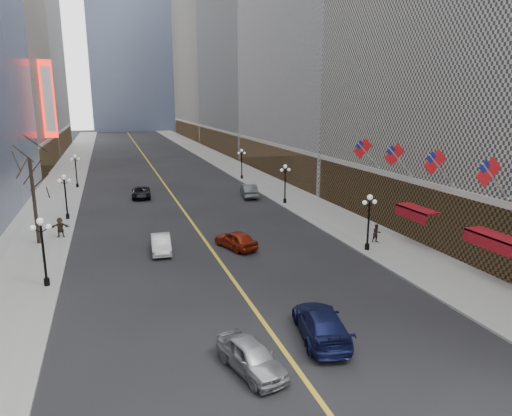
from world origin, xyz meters
TOP-DOWN VIEW (x-y plane):
  - sidewalk_east at (14.00, 70.00)m, footprint 6.00×230.00m
  - sidewalk_west at (-14.00, 70.00)m, footprint 6.00×230.00m
  - lane_line at (0.00, 80.00)m, footprint 0.25×200.00m
  - bldg_east_c at (29.88, 106.00)m, footprint 26.60×40.60m
  - bldg_east_d at (29.90, 149.00)m, footprint 26.60×46.60m
  - streetlamp_east_1 at (11.80, 30.00)m, footprint 1.26×0.44m
  - streetlamp_east_2 at (11.80, 48.00)m, footprint 1.26×0.44m
  - streetlamp_east_3 at (11.80, 66.00)m, footprint 1.26×0.44m
  - streetlamp_west_1 at (-11.80, 30.00)m, footprint 1.26×0.44m
  - streetlamp_west_2 at (-11.80, 48.00)m, footprint 1.26×0.44m
  - streetlamp_west_3 at (-11.80, 66.00)m, footprint 1.26×0.44m
  - flag_2 at (15.31, 22.00)m, footprint 2.87×0.12m
  - flag_3 at (15.31, 27.00)m, footprint 2.87×0.12m
  - flag_4 at (15.31, 32.00)m, footprint 2.87×0.12m
  - flag_5 at (15.31, 37.00)m, footprint 2.87×0.12m
  - awning_b at (16.11, 22.00)m, footprint 1.40×4.00m
  - awning_c at (16.11, 30.00)m, footprint 1.40×4.00m
  - theatre_marquee at (-15.88, 80.00)m, footprint 2.00×0.55m
  - tree_west_far at (-13.50, 40.00)m, footprint 3.60×3.60m
  - car_nb_near at (-2.00, 17.01)m, footprint 2.73×4.50m
  - car_nb_mid at (-3.94, 34.93)m, footprint 1.73×4.29m
  - car_nb_far at (-3.90, 56.77)m, footprint 2.53×4.96m
  - car_sb_near at (2.24, 18.71)m, footprint 3.24×5.74m
  - car_sb_mid at (2.00, 34.03)m, footprint 3.12×4.66m
  - car_sb_far at (9.00, 53.15)m, footprint 2.51×5.19m
  - ped_east_walk at (13.55, 31.42)m, footprint 0.79×0.47m
  - ped_west_far at (-11.89, 41.32)m, footprint 1.67×0.59m

SIDE VIEW (x-z plane):
  - lane_line at x=0.00m, z-range 0.00..0.02m
  - sidewalk_east at x=14.00m, z-range 0.00..0.15m
  - sidewalk_west at x=-14.00m, z-range 0.00..0.15m
  - car_nb_far at x=-3.90m, z-range 0.00..1.34m
  - car_nb_mid at x=-3.94m, z-range 0.00..1.39m
  - car_nb_near at x=-2.00m, z-range 0.00..1.43m
  - car_sb_mid at x=2.00m, z-range 0.00..1.47m
  - car_sb_near at x=2.24m, z-range 0.00..1.57m
  - car_sb_far at x=9.00m, z-range 0.00..1.64m
  - ped_east_walk at x=13.55m, z-range 0.15..1.73m
  - ped_west_far at x=-11.89m, z-range 0.15..1.92m
  - streetlamp_east_1 at x=11.80m, z-range 0.64..5.16m
  - streetlamp_east_2 at x=11.80m, z-range 0.64..5.16m
  - streetlamp_east_3 at x=11.80m, z-range 0.64..5.16m
  - streetlamp_west_1 at x=-11.80m, z-range 0.64..5.16m
  - streetlamp_west_2 at x=-11.80m, z-range 0.64..5.16m
  - streetlamp_west_3 at x=-11.80m, z-range 0.64..5.16m
  - awning_b at x=16.11m, z-range 2.62..3.54m
  - awning_c at x=16.11m, z-range 2.62..3.54m
  - tree_west_far at x=-13.50m, z-range 2.28..10.20m
  - flag_2 at x=15.31m, z-range 5.85..8.72m
  - flag_3 at x=15.31m, z-range 5.85..8.72m
  - flag_4 at x=15.31m, z-range 5.85..8.72m
  - flag_5 at x=15.31m, z-range 5.85..8.72m
  - theatre_marquee at x=-15.88m, z-range 6.00..18.00m
  - bldg_east_c at x=29.88m, z-range -0.22..48.58m
  - bldg_east_d at x=29.90m, z-range -0.23..62.57m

